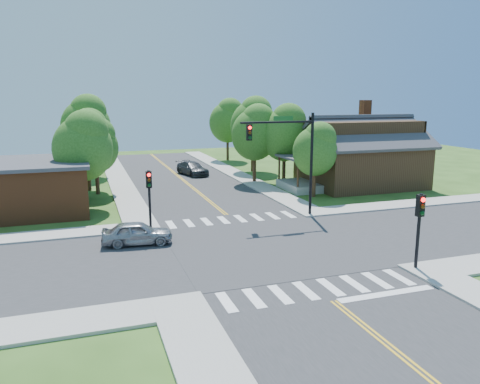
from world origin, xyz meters
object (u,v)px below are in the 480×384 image
object	(u,v)px
car_silver	(137,234)
signal_mast_ne	(290,148)
signal_pole_se	(420,217)
house_ne	(360,151)
signal_pole_nw	(149,188)
car_dgrey	(192,169)

from	to	relation	value
car_silver	signal_mast_ne	bearing A→B (deg)	-68.21
signal_pole_se	house_ne	bearing A→B (deg)	64.42
signal_mast_ne	signal_pole_nw	distance (m)	9.76
signal_pole_nw	house_ne	world-z (taller)	house_ne
signal_mast_ne	signal_pole_se	bearing A→B (deg)	-81.44
house_ne	signal_pole_nw	bearing A→B (deg)	-157.31
signal_mast_ne	car_silver	xyz separation A→B (m)	(-10.66, -2.87, -4.18)
signal_pole_nw	car_dgrey	xyz separation A→B (m)	(7.19, 19.47, -1.97)
signal_pole_nw	signal_mast_ne	bearing A→B (deg)	0.07
car_silver	car_dgrey	bearing A→B (deg)	-13.75
signal_pole_se	car_silver	xyz separation A→B (m)	(-12.35, 8.34, -1.99)
signal_pole_se	car_silver	world-z (taller)	signal_pole_se
signal_pole_se	car_dgrey	size ratio (longest dim) A/B	0.74
signal_pole_nw	house_ne	bearing A→B (deg)	22.69
house_ne	car_dgrey	bearing A→B (deg)	141.34
signal_pole_se	signal_pole_nw	distance (m)	15.84
house_ne	car_dgrey	distance (m)	17.51
signal_pole_nw	house_ne	xyz separation A→B (m)	(20.71, 8.66, 0.67)
signal_pole_se	car_dgrey	xyz separation A→B (m)	(-4.01, 30.67, -1.97)
house_ne	car_dgrey	world-z (taller)	house_ne
signal_pole_se	signal_pole_nw	bearing A→B (deg)	135.00
signal_pole_se	car_silver	size ratio (longest dim) A/B	0.93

